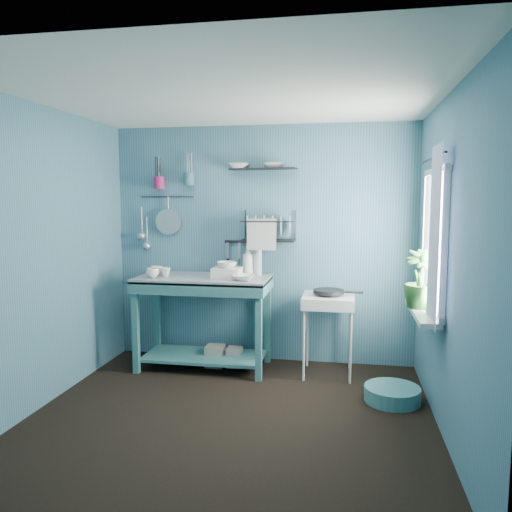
% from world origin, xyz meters
% --- Properties ---
extents(floor, '(3.20, 3.20, 0.00)m').
position_xyz_m(floor, '(0.00, 0.00, 0.00)').
color(floor, black).
rests_on(floor, ground).
extents(ceiling, '(3.20, 3.20, 0.00)m').
position_xyz_m(ceiling, '(0.00, 0.00, 2.50)').
color(ceiling, silver).
rests_on(ceiling, ground).
extents(wall_back, '(3.20, 0.00, 3.20)m').
position_xyz_m(wall_back, '(0.00, 1.50, 1.25)').
color(wall_back, '#3C687B').
rests_on(wall_back, ground).
extents(wall_front, '(3.20, 0.00, 3.20)m').
position_xyz_m(wall_front, '(0.00, -1.50, 1.25)').
color(wall_front, '#3C687B').
rests_on(wall_front, ground).
extents(wall_left, '(0.00, 3.00, 3.00)m').
position_xyz_m(wall_left, '(-1.60, 0.00, 1.25)').
color(wall_left, '#3C687B').
rests_on(wall_left, ground).
extents(wall_right, '(0.00, 3.00, 3.00)m').
position_xyz_m(wall_right, '(1.60, 0.00, 1.25)').
color(wall_right, '#3C687B').
rests_on(wall_right, ground).
extents(work_counter, '(1.35, 0.69, 0.95)m').
position_xyz_m(work_counter, '(-0.54, 1.11, 0.47)').
color(work_counter, '#367373').
rests_on(work_counter, floor).
extents(mug_left, '(0.12, 0.12, 0.10)m').
position_xyz_m(mug_left, '(-1.02, 0.95, 1.00)').
color(mug_left, silver).
rests_on(mug_left, work_counter).
extents(mug_mid, '(0.14, 0.14, 0.09)m').
position_xyz_m(mug_mid, '(-0.92, 1.05, 0.99)').
color(mug_mid, silver).
rests_on(mug_mid, work_counter).
extents(mug_right, '(0.17, 0.17, 0.10)m').
position_xyz_m(mug_right, '(-1.04, 1.11, 1.00)').
color(mug_right, silver).
rests_on(mug_right, work_counter).
extents(wash_tub, '(0.28, 0.22, 0.10)m').
position_xyz_m(wash_tub, '(-0.29, 1.09, 1.00)').
color(wash_tub, silver).
rests_on(wash_tub, work_counter).
extents(tub_bowl, '(0.19, 0.19, 0.06)m').
position_xyz_m(tub_bowl, '(-0.29, 1.09, 1.08)').
color(tub_bowl, silver).
rests_on(tub_bowl, wash_tub).
extents(soap_bottle, '(0.12, 0.12, 0.30)m').
position_xyz_m(soap_bottle, '(-0.12, 1.31, 1.10)').
color(soap_bottle, silver).
rests_on(soap_bottle, work_counter).
extents(water_bottle, '(0.09, 0.09, 0.28)m').
position_xyz_m(water_bottle, '(-0.02, 1.33, 1.09)').
color(water_bottle, '#ABB5BF').
rests_on(water_bottle, work_counter).
extents(counter_bowl, '(0.22, 0.22, 0.05)m').
position_xyz_m(counter_bowl, '(-0.09, 0.96, 0.97)').
color(counter_bowl, silver).
rests_on(counter_bowl, work_counter).
extents(hotplate_stand, '(0.51, 0.51, 0.80)m').
position_xyz_m(hotplate_stand, '(0.72, 1.12, 0.40)').
color(hotplate_stand, silver).
rests_on(hotplate_stand, floor).
extents(frying_pan, '(0.30, 0.30, 0.03)m').
position_xyz_m(frying_pan, '(0.72, 1.12, 0.83)').
color(frying_pan, black).
rests_on(frying_pan, hotplate_stand).
extents(knife_strip, '(0.32, 0.02, 0.03)m').
position_xyz_m(knife_strip, '(-0.24, 1.47, 1.28)').
color(knife_strip, black).
rests_on(knife_strip, wall_back).
extents(dish_rack, '(0.58, 0.31, 0.32)m').
position_xyz_m(dish_rack, '(0.09, 1.37, 1.46)').
color(dish_rack, black).
rests_on(dish_rack, wall_back).
extents(upper_shelf, '(0.72, 0.29, 0.01)m').
position_xyz_m(upper_shelf, '(0.03, 1.40, 2.04)').
color(upper_shelf, black).
rests_on(upper_shelf, wall_back).
extents(shelf_bowl_left, '(0.22, 0.22, 0.05)m').
position_xyz_m(shelf_bowl_left, '(-0.23, 1.40, 2.04)').
color(shelf_bowl_left, silver).
rests_on(shelf_bowl_left, upper_shelf).
extents(shelf_bowl_right, '(0.21, 0.21, 0.05)m').
position_xyz_m(shelf_bowl_right, '(0.13, 1.40, 2.06)').
color(shelf_bowl_right, silver).
rests_on(shelf_bowl_right, upper_shelf).
extents(utensil_cup_magenta, '(0.11, 0.11, 0.13)m').
position_xyz_m(utensil_cup_magenta, '(-1.11, 1.42, 1.91)').
color(utensil_cup_magenta, '#A31E58').
rests_on(utensil_cup_magenta, wall_back).
extents(utensil_cup_teal, '(0.11, 0.11, 0.13)m').
position_xyz_m(utensil_cup_teal, '(-0.77, 1.42, 1.94)').
color(utensil_cup_teal, '#386A74').
rests_on(utensil_cup_teal, wall_back).
extents(colander, '(0.28, 0.03, 0.28)m').
position_xyz_m(colander, '(-1.03, 1.45, 1.49)').
color(colander, '#AFB2B7').
rests_on(colander, wall_back).
extents(ladle_outer, '(0.01, 0.01, 0.30)m').
position_xyz_m(ladle_outer, '(-1.34, 1.46, 1.50)').
color(ladle_outer, '#AFB2B7').
rests_on(ladle_outer, wall_back).
extents(ladle_inner, '(0.01, 0.01, 0.30)m').
position_xyz_m(ladle_inner, '(-1.28, 1.46, 1.39)').
color(ladle_inner, '#AFB2B7').
rests_on(ladle_inner, wall_back).
extents(hook_rail, '(0.60, 0.01, 0.01)m').
position_xyz_m(hook_rail, '(-1.04, 1.47, 1.76)').
color(hook_rail, black).
rests_on(hook_rail, wall_back).
extents(window_glass, '(0.00, 1.10, 1.10)m').
position_xyz_m(window_glass, '(1.59, 0.45, 1.40)').
color(window_glass, white).
rests_on(window_glass, wall_right).
extents(windowsill, '(0.16, 0.95, 0.04)m').
position_xyz_m(windowsill, '(1.50, 0.45, 0.81)').
color(windowsill, silver).
rests_on(windowsill, wall_right).
extents(curtain, '(0.00, 1.35, 1.35)m').
position_xyz_m(curtain, '(1.52, 0.15, 1.45)').
color(curtain, white).
rests_on(curtain, wall_right).
extents(curtain_rod, '(0.02, 1.05, 0.02)m').
position_xyz_m(curtain_rod, '(1.54, 0.45, 2.05)').
color(curtain_rod, black).
rests_on(curtain_rod, wall_right).
extents(potted_plant, '(0.28, 0.28, 0.49)m').
position_xyz_m(potted_plant, '(1.49, 0.53, 1.07)').
color(potted_plant, '#255A24').
rests_on(potted_plant, windowsill).
extents(storage_tin_large, '(0.18, 0.18, 0.22)m').
position_xyz_m(storage_tin_large, '(-0.44, 1.16, 0.11)').
color(storage_tin_large, gray).
rests_on(storage_tin_large, floor).
extents(storage_tin_small, '(0.15, 0.15, 0.20)m').
position_xyz_m(storage_tin_small, '(-0.24, 1.19, 0.10)').
color(storage_tin_small, gray).
rests_on(storage_tin_small, floor).
extents(floor_basin, '(0.48, 0.48, 0.13)m').
position_xyz_m(floor_basin, '(1.29, 0.54, 0.07)').
color(floor_basin, teal).
rests_on(floor_basin, floor).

